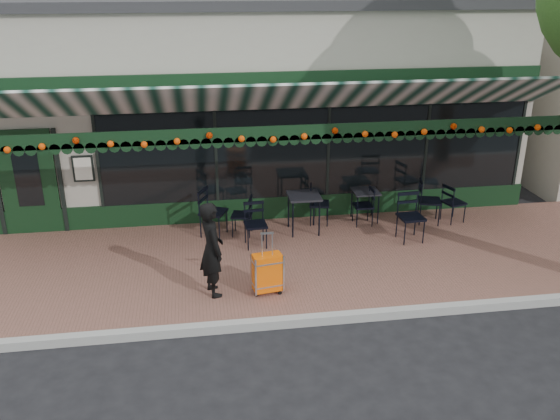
{
  "coord_description": "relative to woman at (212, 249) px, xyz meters",
  "views": [
    {
      "loc": [
        -1.43,
        -7.99,
        5.22
      ],
      "look_at": [
        -0.0,
        1.6,
        1.31
      ],
      "focal_mm": 38.0,
      "sensor_mm": 36.0,
      "label": 1
    }
  ],
  "objects": [
    {
      "name": "chair_b_front",
      "position": [
        0.91,
        1.74,
        -0.38
      ],
      "size": [
        0.47,
        0.47,
        0.89
      ],
      "primitive_type": null,
      "rotation": [
        0.0,
        0.0,
        0.06
      ],
      "color": "black",
      "rests_on": "sidewalk"
    },
    {
      "name": "chair_a_right",
      "position": [
        4.75,
        2.38,
        -0.33
      ],
      "size": [
        0.6,
        0.6,
        0.97
      ],
      "primitive_type": null,
      "rotation": [
        0.0,
        0.0,
        1.3
      ],
      "color": "black",
      "rests_on": "sidewalk"
    },
    {
      "name": "cafe_table_b",
      "position": [
        1.98,
        2.3,
        -0.09
      ],
      "size": [
        0.66,
        0.66,
        0.81
      ],
      "color": "black",
      "rests_on": "sidewalk"
    },
    {
      "name": "ground",
      "position": [
        1.25,
        -0.89,
        -0.97
      ],
      "size": [
        80.0,
        80.0,
        0.0
      ],
      "primitive_type": "plane",
      "color": "black",
      "rests_on": "ground"
    },
    {
      "name": "woman",
      "position": [
        0.0,
        0.0,
        0.0
      ],
      "size": [
        0.55,
        0.69,
        1.64
      ],
      "primitive_type": "imported",
      "rotation": [
        0.0,
        0.0,
        1.86
      ],
      "color": "black",
      "rests_on": "sidewalk"
    },
    {
      "name": "curb",
      "position": [
        1.25,
        -0.97,
        -0.9
      ],
      "size": [
        18.0,
        0.16,
        0.15
      ],
      "primitive_type": "cube",
      "color": "#9E9E99",
      "rests_on": "ground"
    },
    {
      "name": "chair_a_extra",
      "position": [
        5.29,
        2.36,
        -0.39
      ],
      "size": [
        0.53,
        0.53,
        0.85
      ],
      "primitive_type": null,
      "rotation": [
        0.0,
        0.0,
        1.87
      ],
      "color": "black",
      "rests_on": "sidewalk"
    },
    {
      "name": "chair_b_left",
      "position": [
        0.7,
        2.33,
        -0.4
      ],
      "size": [
        0.51,
        0.51,
        0.85
      ],
      "primitive_type": null,
      "rotation": [
        0.0,
        0.0,
        -1.81
      ],
      "color": "black",
      "rests_on": "sidewalk"
    },
    {
      "name": "chair_a_left",
      "position": [
        3.31,
        2.49,
        -0.41
      ],
      "size": [
        0.42,
        0.42,
        0.83
      ],
      "primitive_type": null,
      "rotation": [
        0.0,
        0.0,
        -1.57
      ],
      "color": "black",
      "rests_on": "sidewalk"
    },
    {
      "name": "suitcase",
      "position": [
        0.91,
        -0.13,
        -0.45
      ],
      "size": [
        0.52,
        0.34,
        1.1
      ],
      "rotation": [
        0.0,
        0.0,
        0.17
      ],
      "color": "#F45D07",
      "rests_on": "sidewalk"
    },
    {
      "name": "chair_solo",
      "position": [
        0.12,
        2.39,
        -0.32
      ],
      "size": [
        0.67,
        0.67,
        1.0
      ],
      "primitive_type": null,
      "rotation": [
        0.0,
        0.0,
        1.12
      ],
      "color": "black",
      "rests_on": "sidewalk"
    },
    {
      "name": "chair_b_right",
      "position": [
        2.39,
        2.68,
        -0.38
      ],
      "size": [
        0.52,
        0.52,
        0.87
      ],
      "primitive_type": null,
      "rotation": [
        0.0,
        0.0,
        1.36
      ],
      "color": "black",
      "rests_on": "sidewalk"
    },
    {
      "name": "restaurant_building",
      "position": [
        1.25,
        6.95,
        1.3
      ],
      "size": [
        12.0,
        9.6,
        4.5
      ],
      "color": "#9C9587",
      "rests_on": "ground"
    },
    {
      "name": "cafe_table_a",
      "position": [
        3.41,
        2.7,
        -0.2
      ],
      "size": [
        0.56,
        0.56,
        0.69
      ],
      "color": "black",
      "rests_on": "sidewalk"
    },
    {
      "name": "sidewalk",
      "position": [
        1.25,
        1.11,
        -0.9
      ],
      "size": [
        18.0,
        4.0,
        0.15
      ],
      "primitive_type": "cube",
      "color": "brown",
      "rests_on": "ground"
    },
    {
      "name": "chair_a_front",
      "position": [
        4.03,
        1.55,
        -0.33
      ],
      "size": [
        0.53,
        0.53,
        0.99
      ],
      "primitive_type": null,
      "rotation": [
        0.0,
        0.0,
        0.07
      ],
      "color": "black",
      "rests_on": "sidewalk"
    }
  ]
}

